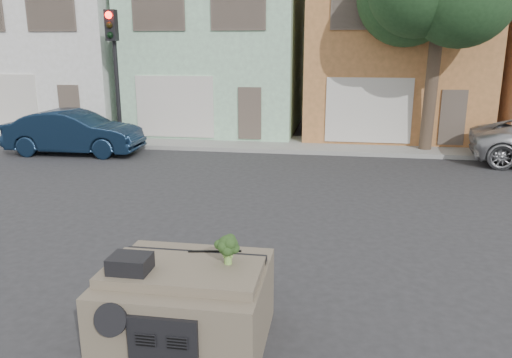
# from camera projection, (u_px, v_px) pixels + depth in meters

# --- Properties ---
(ground_plane) EXTENTS (120.00, 120.00, 0.00)m
(ground_plane) POSITION_uv_depth(u_px,v_px,m) (235.00, 252.00, 9.38)
(ground_plane) COLOR #303033
(ground_plane) RESTS_ON ground
(sidewalk) EXTENTS (40.00, 3.00, 0.15)m
(sidewalk) POSITION_uv_depth(u_px,v_px,m) (289.00, 144.00, 19.38)
(sidewalk) COLOR gray
(sidewalk) RESTS_ON ground
(townhouse_white) EXTENTS (7.20, 8.20, 7.55)m
(townhouse_white) POSITION_uv_depth(u_px,v_px,m) (70.00, 46.00, 23.95)
(townhouse_white) COLOR white
(townhouse_white) RESTS_ON ground
(townhouse_mint) EXTENTS (7.20, 8.20, 7.55)m
(townhouse_mint) POSITION_uv_depth(u_px,v_px,m) (223.00, 46.00, 22.79)
(townhouse_mint) COLOR #A6D8B2
(townhouse_mint) RESTS_ON ground
(townhouse_tan) EXTENTS (7.20, 8.20, 7.55)m
(townhouse_tan) POSITION_uv_depth(u_px,v_px,m) (391.00, 46.00, 21.63)
(townhouse_tan) COLOR #BC7A44
(townhouse_tan) RESTS_ON ground
(navy_sedan) EXTENTS (4.81, 1.80, 1.57)m
(navy_sedan) POSITION_uv_depth(u_px,v_px,m) (76.00, 154.00, 17.99)
(navy_sedan) COLOR #102137
(navy_sedan) RESTS_ON ground
(traffic_signal) EXTENTS (0.40, 0.40, 5.10)m
(traffic_signal) POSITION_uv_depth(u_px,v_px,m) (116.00, 79.00, 18.80)
(traffic_signal) COLOR black
(traffic_signal) RESTS_ON ground
(tree_near) EXTENTS (4.40, 4.00, 8.50)m
(tree_near) POSITION_uv_depth(u_px,v_px,m) (436.00, 31.00, 16.87)
(tree_near) COLOR #204020
(tree_near) RESTS_ON ground
(car_dashboard) EXTENTS (2.00, 1.80, 1.12)m
(car_dashboard) POSITION_uv_depth(u_px,v_px,m) (187.00, 303.00, 6.37)
(car_dashboard) COLOR #6C604D
(car_dashboard) RESTS_ON ground
(instrument_hump) EXTENTS (0.48, 0.38, 0.20)m
(instrument_hump) POSITION_uv_depth(u_px,v_px,m) (130.00, 264.00, 5.96)
(instrument_hump) COLOR black
(instrument_hump) RESTS_ON car_dashboard
(wiper_arm) EXTENTS (0.69, 0.15, 0.02)m
(wiper_arm) POSITION_uv_depth(u_px,v_px,m) (215.00, 251.00, 6.54)
(wiper_arm) COLOR black
(wiper_arm) RESTS_ON car_dashboard
(broccoli) EXTENTS (0.40, 0.40, 0.38)m
(broccoli) POSITION_uv_depth(u_px,v_px,m) (228.00, 249.00, 6.14)
(broccoli) COLOR #213916
(broccoli) RESTS_ON car_dashboard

